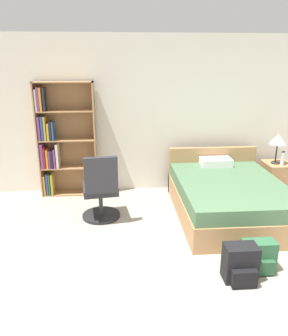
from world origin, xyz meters
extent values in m
plane|color=#A39989|center=(0.00, 0.00, 0.00)|extent=(14.00, 14.00, 0.00)
cube|color=silver|center=(0.00, 3.23, 1.30)|extent=(9.00, 0.06, 2.60)
cube|color=#AD7F51|center=(-2.18, 3.04, 0.94)|extent=(0.02, 0.26, 1.88)
cube|color=#AD7F51|center=(-1.28, 3.04, 0.94)|extent=(0.02, 0.26, 1.88)
cube|color=#936C45|center=(-1.73, 3.17, 0.94)|extent=(0.93, 0.01, 1.88)
cube|color=#AD7F51|center=(-1.73, 3.04, 0.01)|extent=(0.89, 0.25, 0.02)
cube|color=orange|center=(-2.15, 3.00, 0.19)|extent=(0.03, 0.16, 0.34)
cube|color=navy|center=(-2.10, 3.01, 0.20)|extent=(0.03, 0.19, 0.36)
cube|color=#2D6638|center=(-2.07, 3.01, 0.20)|extent=(0.02, 0.19, 0.35)
cube|color=gold|center=(-2.02, 3.02, 0.20)|extent=(0.03, 0.19, 0.35)
cube|color=#AD7F51|center=(-1.73, 3.04, 0.48)|extent=(0.89, 0.25, 0.02)
cube|color=#7A387F|center=(-2.14, 3.03, 0.69)|extent=(0.04, 0.21, 0.41)
cube|color=maroon|center=(-2.10, 3.02, 0.66)|extent=(0.02, 0.20, 0.35)
cube|color=orange|center=(-2.06, 3.01, 0.65)|extent=(0.03, 0.18, 0.31)
cube|color=#7A387F|center=(-2.02, 3.01, 0.63)|extent=(0.02, 0.18, 0.29)
cube|color=black|center=(-1.99, 3.02, 0.63)|extent=(0.04, 0.19, 0.29)
cube|color=#7A387F|center=(-1.94, 3.02, 0.65)|extent=(0.03, 0.20, 0.32)
cube|color=beige|center=(-1.90, 3.02, 0.69)|extent=(0.04, 0.20, 0.40)
cube|color=#AD7F51|center=(-1.73, 3.04, 0.95)|extent=(0.89, 0.25, 0.02)
cube|color=#7A387F|center=(-2.15, 3.01, 1.15)|extent=(0.04, 0.19, 0.38)
cube|color=navy|center=(-2.10, 3.02, 1.15)|extent=(0.03, 0.19, 0.38)
cube|color=gold|center=(-2.05, 3.01, 1.15)|extent=(0.03, 0.18, 0.38)
cube|color=gold|center=(-2.01, 3.02, 1.10)|extent=(0.03, 0.19, 0.27)
cube|color=black|center=(-1.97, 3.00, 1.11)|extent=(0.03, 0.16, 0.30)
cube|color=navy|center=(-1.93, 3.02, 1.11)|extent=(0.03, 0.19, 0.30)
cube|color=#AD7F51|center=(-1.73, 3.04, 1.42)|extent=(0.89, 0.25, 0.02)
cube|color=beige|center=(-2.15, 3.02, 1.59)|extent=(0.03, 0.21, 0.33)
cube|color=#7A387F|center=(-2.12, 3.01, 1.61)|extent=(0.03, 0.17, 0.37)
cube|color=orange|center=(-2.08, 3.02, 1.61)|extent=(0.04, 0.20, 0.36)
cube|color=black|center=(-2.03, 3.01, 1.60)|extent=(0.03, 0.17, 0.35)
cube|color=#AD7F51|center=(-1.73, 3.04, 1.87)|extent=(0.93, 0.26, 0.02)
cube|color=#AD7F51|center=(0.70, 2.02, 0.17)|extent=(1.48, 2.01, 0.34)
cube|color=#4C704C|center=(0.70, 2.02, 0.44)|extent=(1.45, 1.97, 0.20)
cube|color=#AD7F51|center=(0.70, 2.98, 0.39)|extent=(1.48, 0.08, 0.79)
cube|color=white|center=(0.70, 2.77, 0.60)|extent=(0.50, 0.30, 0.12)
cylinder|color=#232326|center=(-1.17, 2.12, 0.02)|extent=(0.55, 0.55, 0.04)
cylinder|color=#333338|center=(-1.17, 2.12, 0.22)|extent=(0.06, 0.06, 0.35)
cube|color=#2D2D33|center=(-1.17, 2.12, 0.44)|extent=(0.54, 0.54, 0.10)
cube|color=#2D2D33|center=(-1.13, 1.84, 0.74)|extent=(0.45, 0.14, 0.50)
cube|color=#AD7F51|center=(1.81, 2.85, 0.26)|extent=(0.44, 0.48, 0.53)
sphere|color=tan|center=(1.81, 2.60, 0.37)|extent=(0.02, 0.02, 0.02)
cylinder|color=#333333|center=(1.74, 2.84, 0.54)|extent=(0.14, 0.14, 0.02)
cylinder|color=#333333|center=(1.74, 2.84, 0.71)|extent=(0.02, 0.02, 0.32)
cone|color=white|center=(1.74, 2.84, 0.95)|extent=(0.27, 0.27, 0.17)
cylinder|color=silver|center=(1.81, 2.73, 0.64)|extent=(0.06, 0.06, 0.22)
cylinder|color=#2D2D33|center=(1.81, 2.73, 0.76)|extent=(0.04, 0.04, 0.02)
cube|color=#2D603D|center=(0.60, 0.70, 0.17)|extent=(0.35, 0.17, 0.35)
cube|color=#275234|center=(0.60, 0.58, 0.10)|extent=(0.27, 0.06, 0.16)
cube|color=black|center=(0.34, 0.55, 0.20)|extent=(0.34, 0.21, 0.39)
cube|color=black|center=(0.34, 0.41, 0.11)|extent=(0.26, 0.07, 0.18)
camera|label=1|loc=(-0.86, -2.27, 2.17)|focal=35.00mm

